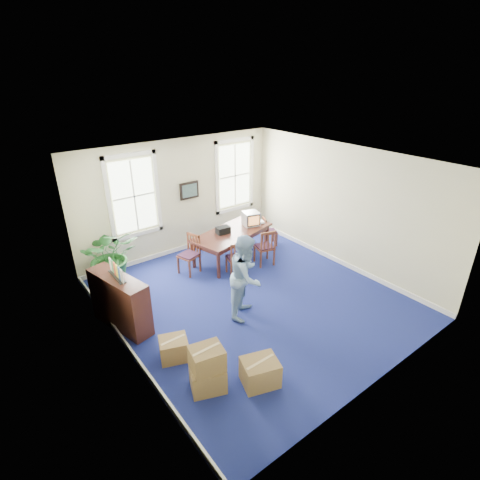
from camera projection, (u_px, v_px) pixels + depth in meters
floor at (252, 298)px, 8.71m from camera, size 6.50×6.50×0.00m
ceiling at (254, 162)px, 7.35m from camera, size 6.50×6.50×0.00m
wall_back at (179, 197)px, 10.37m from camera, size 6.50×0.00×6.50m
wall_front at (388, 307)px, 5.69m from camera, size 6.50×0.00×6.50m
wall_left at (117, 280)px, 6.39m from camera, size 0.00×6.50×6.50m
wall_right at (343, 207)px, 9.67m from camera, size 0.00×6.50×6.50m
baseboard_back at (183, 247)px, 11.00m from camera, size 6.00×0.04×0.12m
baseboard_left at (130, 350)px, 7.06m from camera, size 0.04×6.50×0.12m
baseboard_right at (336, 259)px, 10.31m from camera, size 0.04×6.50×0.12m
window_left at (134, 196)px, 9.51m from camera, size 1.40×0.12×2.20m
window_right at (235, 176)px, 11.27m from camera, size 1.40×0.12×2.20m
wall_picture at (189, 190)px, 10.43m from camera, size 0.58×0.06×0.48m
conference_table at (232, 245)px, 10.39m from camera, size 2.54×1.62×0.80m
crt_tv at (251, 218)px, 10.56m from camera, size 0.53×0.55×0.38m
game_console at (261, 222)px, 10.77m from camera, size 0.23×0.26×0.05m
equipment_bag at (223, 230)px, 10.07m from camera, size 0.39×0.27×0.18m
chair_near_left at (236, 257)px, 9.51m from camera, size 0.54×0.54×0.97m
chair_near_right at (264, 246)px, 10.03m from camera, size 0.56×0.56×1.02m
chair_end_left at (189, 255)px, 9.58m from camera, size 0.58×0.58×1.02m
chair_end_right at (270, 231)px, 11.14m from camera, size 0.52×0.52×0.87m
man at (246, 276)px, 7.82m from camera, size 1.14×1.10×1.85m
credenza at (120, 301)px, 7.59m from camera, size 0.78×1.57×1.19m
brochure_rack at (116, 268)px, 7.28m from camera, size 0.20×0.73×0.32m
potted_plant at (111, 256)px, 9.07m from camera, size 1.53×1.40×1.47m
cardboard_boxes at (215, 358)px, 6.32m from camera, size 1.89×1.89×0.87m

